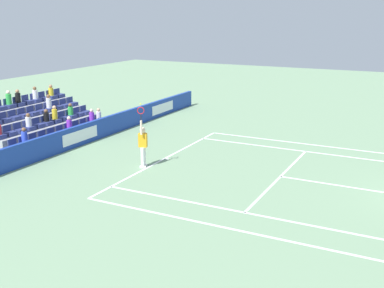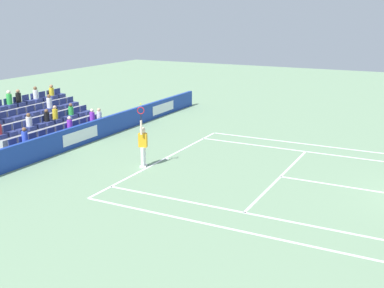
% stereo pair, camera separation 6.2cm
% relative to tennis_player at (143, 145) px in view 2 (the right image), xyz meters
% --- Properties ---
extents(line_baseline, '(10.97, 0.10, 0.01)m').
position_rel_tennis_player_xyz_m(line_baseline, '(-1.46, 0.21, -0.99)').
color(line_baseline, white).
rests_on(line_baseline, ground).
extents(line_service, '(8.23, 0.10, 0.01)m').
position_rel_tennis_player_xyz_m(line_service, '(-1.46, 5.70, -0.99)').
color(line_service, white).
rests_on(line_service, ground).
extents(line_centre_service, '(0.10, 6.40, 0.01)m').
position_rel_tennis_player_xyz_m(line_centre_service, '(-1.46, 8.90, -0.99)').
color(line_centre_service, white).
rests_on(line_centre_service, ground).
extents(line_singles_sideline_left, '(0.10, 11.89, 0.01)m').
position_rel_tennis_player_xyz_m(line_singles_sideline_left, '(2.65, 6.16, -0.99)').
color(line_singles_sideline_left, white).
rests_on(line_singles_sideline_left, ground).
extents(line_singles_sideline_right, '(0.10, 11.89, 0.01)m').
position_rel_tennis_player_xyz_m(line_singles_sideline_right, '(-5.58, 6.16, -0.99)').
color(line_singles_sideline_right, white).
rests_on(line_singles_sideline_right, ground).
extents(line_doubles_sideline_left, '(0.10, 11.89, 0.01)m').
position_rel_tennis_player_xyz_m(line_doubles_sideline_left, '(4.02, 6.16, -0.99)').
color(line_doubles_sideline_left, white).
rests_on(line_doubles_sideline_left, ground).
extents(line_doubles_sideline_right, '(0.10, 11.89, 0.01)m').
position_rel_tennis_player_xyz_m(line_doubles_sideline_right, '(-6.95, 6.16, -0.99)').
color(line_doubles_sideline_right, white).
rests_on(line_doubles_sideline_right, ground).
extents(line_centre_mark, '(0.10, 0.20, 0.01)m').
position_rel_tennis_player_xyz_m(line_centre_mark, '(-1.46, 0.31, -0.99)').
color(line_centre_mark, white).
rests_on(line_centre_mark, ground).
extents(sponsor_barrier, '(24.53, 0.22, 1.04)m').
position_rel_tennis_player_xyz_m(sponsor_barrier, '(-1.46, -4.76, -0.47)').
color(sponsor_barrier, '#193899').
rests_on(sponsor_barrier, ground).
extents(tennis_player, '(0.54, 0.43, 2.85)m').
position_rel_tennis_player_xyz_m(tennis_player, '(0.00, 0.00, 0.00)').
color(tennis_player, white).
rests_on(tennis_player, ground).
extents(stadium_stand, '(6.82, 3.80, 2.61)m').
position_rel_tennis_player_xyz_m(stadium_stand, '(-1.47, -7.69, -0.30)').
color(stadium_stand, gray).
rests_on(stadium_stand, ground).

